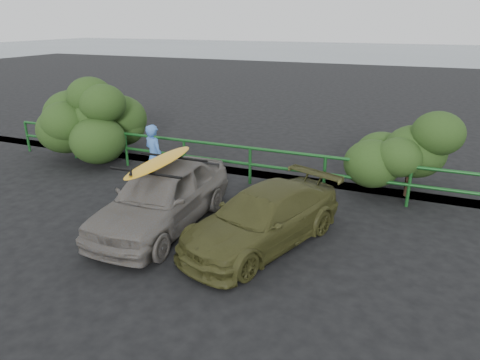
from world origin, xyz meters
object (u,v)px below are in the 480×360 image
at_px(guardrail, 216,161).
at_px(surfboard, 160,162).
at_px(sedan, 162,196).
at_px(man, 154,157).
at_px(olive_vehicle, 263,218).

relative_size(guardrail, surfboard, 5.89).
distance_m(guardrail, sedan, 3.07).
bearing_deg(man, guardrail, -110.61).
xyz_separation_m(man, surfboard, (1.37, -1.83, 0.60)).
relative_size(olive_vehicle, surfboard, 1.60).
relative_size(man, surfboard, 0.72).
xyz_separation_m(guardrail, man, (-1.18, -1.23, 0.33)).
xyz_separation_m(sedan, olive_vehicle, (2.23, 0.07, -0.13)).
bearing_deg(olive_vehicle, guardrail, 149.78).
bearing_deg(surfboard, olive_vehicle, 1.21).
distance_m(man, surfboard, 2.37).
relative_size(guardrail, man, 8.21).
height_order(man, surfboard, man).
height_order(guardrail, olive_vehicle, olive_vehicle).
bearing_deg(sedan, surfboard, 0.00).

